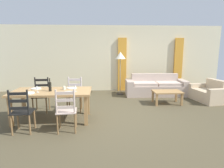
{
  "coord_description": "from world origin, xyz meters",
  "views": [
    {
      "loc": [
        -0.32,
        -4.75,
        1.77
      ],
      "look_at": [
        0.02,
        0.66,
        0.75
      ],
      "focal_mm": 30.46,
      "sensor_mm": 36.0,
      "label": 1
    }
  ],
  "objects_px": {
    "coffee_table": "(167,93)",
    "wine_glass_near_right": "(75,87)",
    "dining_table": "(52,94)",
    "wine_glass_near_left": "(37,88)",
    "wine_bottle": "(50,86)",
    "dining_chair_far_right": "(75,94)",
    "dining_chair_near_right": "(66,110)",
    "armchair_upholstered": "(210,94)",
    "coffee_cup_primary": "(64,88)",
    "dining_chair_near_left": "(22,111)",
    "couch": "(155,87)",
    "dining_chair_far_left": "(41,95)",
    "standing_lamp": "(120,58)"
  },
  "relations": [
    {
      "from": "dining_table",
      "to": "wine_glass_near_right",
      "type": "relative_size",
      "value": 11.8
    },
    {
      "from": "wine_glass_near_left",
      "to": "dining_chair_far_left",
      "type": "bearing_deg",
      "value": 102.38
    },
    {
      "from": "couch",
      "to": "coffee_table",
      "type": "relative_size",
      "value": 2.56
    },
    {
      "from": "wine_glass_near_right",
      "to": "couch",
      "type": "bearing_deg",
      "value": 43.24
    },
    {
      "from": "dining_chair_near_right",
      "to": "armchair_upholstered",
      "type": "xyz_separation_m",
      "value": [
        4.46,
        2.19,
        -0.23
      ]
    },
    {
      "from": "dining_chair_far_right",
      "to": "coffee_table",
      "type": "xyz_separation_m",
      "value": [
        2.89,
        0.47,
        -0.12
      ]
    },
    {
      "from": "dining_table",
      "to": "dining_chair_far_right",
      "type": "height_order",
      "value": "dining_chair_far_right"
    },
    {
      "from": "wine_glass_near_right",
      "to": "coffee_table",
      "type": "height_order",
      "value": "wine_glass_near_right"
    },
    {
      "from": "dining_chair_near_right",
      "to": "armchair_upholstered",
      "type": "distance_m",
      "value": 4.98
    },
    {
      "from": "dining_chair_near_right",
      "to": "couch",
      "type": "distance_m",
      "value": 4.25
    },
    {
      "from": "dining_chair_near_left",
      "to": "coffee_cup_primary",
      "type": "relative_size",
      "value": 10.67
    },
    {
      "from": "coffee_cup_primary",
      "to": "coffee_table",
      "type": "distance_m",
      "value": 3.28
    },
    {
      "from": "coffee_cup_primary",
      "to": "couch",
      "type": "xyz_separation_m",
      "value": [
        3.03,
        2.34,
        -0.5
      ]
    },
    {
      "from": "coffee_table",
      "to": "wine_glass_near_right",
      "type": "bearing_deg",
      "value": -153.94
    },
    {
      "from": "dining_table",
      "to": "standing_lamp",
      "type": "relative_size",
      "value": 1.16
    },
    {
      "from": "couch",
      "to": "coffee_table",
      "type": "bearing_deg",
      "value": -88.88
    },
    {
      "from": "dining_table",
      "to": "armchair_upholstered",
      "type": "relative_size",
      "value": 1.5
    },
    {
      "from": "wine_bottle",
      "to": "dining_chair_far_right",
      "type": "bearing_deg",
      "value": 58.91
    },
    {
      "from": "dining_chair_far_left",
      "to": "wine_glass_near_right",
      "type": "height_order",
      "value": "dining_chair_far_left"
    },
    {
      "from": "dining_table",
      "to": "wine_glass_near_right",
      "type": "distance_m",
      "value": 0.64
    },
    {
      "from": "dining_chair_far_left",
      "to": "coffee_table",
      "type": "bearing_deg",
      "value": 7.26
    },
    {
      "from": "dining_table",
      "to": "dining_chair_near_left",
      "type": "xyz_separation_m",
      "value": [
        -0.46,
        -0.72,
        -0.19
      ]
    },
    {
      "from": "dining_chair_near_left",
      "to": "wine_bottle",
      "type": "height_order",
      "value": "wine_bottle"
    },
    {
      "from": "couch",
      "to": "wine_glass_near_right",
      "type": "bearing_deg",
      "value": -136.76
    },
    {
      "from": "dining_table",
      "to": "armchair_upholstered",
      "type": "distance_m",
      "value": 5.16
    },
    {
      "from": "dining_chair_far_right",
      "to": "coffee_table",
      "type": "relative_size",
      "value": 1.07
    },
    {
      "from": "coffee_cup_primary",
      "to": "coffee_table",
      "type": "height_order",
      "value": "coffee_cup_primary"
    },
    {
      "from": "dining_chair_near_left",
      "to": "couch",
      "type": "height_order",
      "value": "dining_chair_near_left"
    },
    {
      "from": "wine_bottle",
      "to": "couch",
      "type": "relative_size",
      "value": 0.14
    },
    {
      "from": "dining_table",
      "to": "wine_glass_near_left",
      "type": "height_order",
      "value": "wine_glass_near_left"
    },
    {
      "from": "dining_table",
      "to": "coffee_table",
      "type": "xyz_separation_m",
      "value": [
        3.34,
        1.21,
        -0.31
      ]
    },
    {
      "from": "dining_chair_far_right",
      "to": "coffee_cup_primary",
      "type": "xyz_separation_m",
      "value": [
        -0.17,
        -0.65,
        0.32
      ]
    },
    {
      "from": "dining_chair_far_right",
      "to": "coffee_table",
      "type": "height_order",
      "value": "dining_chair_far_right"
    },
    {
      "from": "wine_glass_near_left",
      "to": "couch",
      "type": "bearing_deg",
      "value": 35.59
    },
    {
      "from": "coffee_table",
      "to": "standing_lamp",
      "type": "bearing_deg",
      "value": 134.51
    },
    {
      "from": "couch",
      "to": "coffee_table",
      "type": "distance_m",
      "value": 1.22
    },
    {
      "from": "dining_chair_far_left",
      "to": "wine_glass_near_right",
      "type": "bearing_deg",
      "value": -38.39
    },
    {
      "from": "couch",
      "to": "armchair_upholstered",
      "type": "height_order",
      "value": "couch"
    },
    {
      "from": "dining_chair_far_right",
      "to": "wine_glass_near_left",
      "type": "height_order",
      "value": "dining_chair_far_right"
    },
    {
      "from": "wine_glass_near_left",
      "to": "standing_lamp",
      "type": "bearing_deg",
      "value": 50.83
    },
    {
      "from": "wine_glass_near_left",
      "to": "coffee_table",
      "type": "xyz_separation_m",
      "value": [
        3.63,
        1.37,
        -0.51
      ]
    },
    {
      "from": "dining_table",
      "to": "couch",
      "type": "height_order",
      "value": "couch"
    },
    {
      "from": "dining_chair_near_right",
      "to": "wine_glass_near_left",
      "type": "xyz_separation_m",
      "value": [
        -0.76,
        0.57,
        0.38
      ]
    },
    {
      "from": "dining_chair_far_left",
      "to": "wine_glass_near_right",
      "type": "xyz_separation_m",
      "value": [
        1.08,
        -0.85,
        0.38
      ]
    },
    {
      "from": "dining_chair_near_right",
      "to": "dining_chair_far_left",
      "type": "relative_size",
      "value": 1.0
    },
    {
      "from": "dining_chair_near_left",
      "to": "wine_glass_near_right",
      "type": "xyz_separation_m",
      "value": [
        1.05,
        0.59,
        0.38
      ]
    },
    {
      "from": "wine_glass_near_right",
      "to": "coffee_cup_primary",
      "type": "height_order",
      "value": "wine_glass_near_right"
    },
    {
      "from": "dining_chair_near_right",
      "to": "standing_lamp",
      "type": "xyz_separation_m",
      "value": [
        1.5,
        3.33,
        0.93
      ]
    },
    {
      "from": "dining_chair_near_left",
      "to": "wine_glass_near_right",
      "type": "relative_size",
      "value": 5.96
    },
    {
      "from": "coffee_cup_primary",
      "to": "dining_chair_near_right",
      "type": "bearing_deg",
      "value": -77.35
    }
  ]
}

